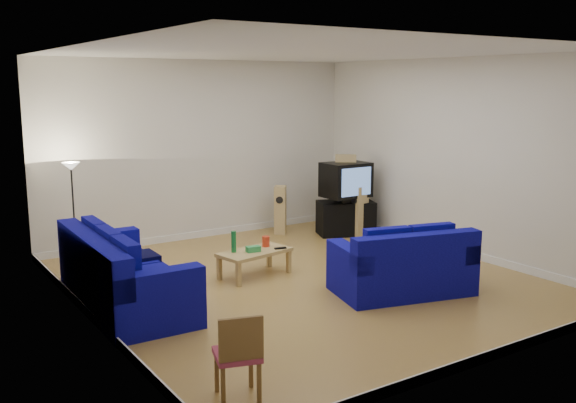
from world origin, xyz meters
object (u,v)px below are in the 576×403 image
sofa_three_seat (121,280)px  coffee_table (255,254)px  sofa_loveseat (404,269)px  tv_stand (346,218)px  television (346,180)px

sofa_three_seat → coffee_table: 2.08m
sofa_three_seat → sofa_loveseat: (3.34, -1.56, -0.02)m
sofa_three_seat → sofa_loveseat: sofa_three_seat is taller
tv_stand → sofa_loveseat: bearing=-93.7°
television → sofa_three_seat: bearing=-161.9°
sofa_loveseat → television: size_ratio=2.40×
sofa_three_seat → tv_stand: bearing=109.5°
sofa_three_seat → tv_stand: 5.10m
coffee_table → television: bearing=25.9°
coffee_table → television: size_ratio=1.39×
sofa_three_seat → tv_stand: (4.85, 1.59, -0.04)m
sofa_three_seat → tv_stand: size_ratio=2.45×
sofa_three_seat → tv_stand: sofa_three_seat is taller
tv_stand → television: 0.73m
sofa_three_seat → television: television is taller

